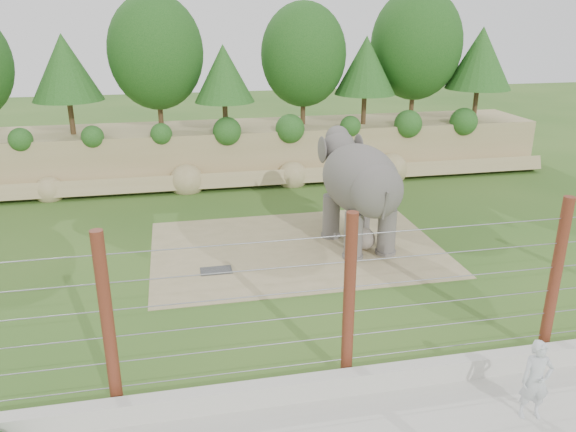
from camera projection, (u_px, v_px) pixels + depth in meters
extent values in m
plane|color=#305A1D|center=(301.00, 288.00, 16.90)|extent=(90.00, 90.00, 0.00)
cube|color=tan|center=(244.00, 150.00, 28.44)|extent=(30.00, 4.00, 2.50)
cube|color=tan|center=(251.00, 179.00, 26.63)|extent=(30.00, 1.37, 1.07)
cylinder|color=#3F2B19|center=(71.00, 117.00, 25.76)|extent=(0.24, 0.24, 1.58)
sphere|color=#124112|center=(65.00, 69.00, 25.03)|extent=(3.60, 3.60, 3.60)
cylinder|color=#3F2B19|center=(160.00, 109.00, 26.92)|extent=(0.24, 0.24, 1.92)
sphere|color=#124112|center=(156.00, 52.00, 26.02)|extent=(4.40, 4.40, 4.40)
cylinder|color=#3F2B19|center=(225.00, 116.00, 26.47)|extent=(0.24, 0.24, 1.40)
sphere|color=#124112|center=(224.00, 75.00, 25.82)|extent=(3.20, 3.20, 3.20)
cylinder|color=#3F2B19|center=(303.00, 106.00, 28.08)|extent=(0.24, 0.24, 1.82)
sphere|color=#124112|center=(303.00, 55.00, 27.24)|extent=(4.16, 4.16, 4.16)
cylinder|color=#3F2B19|center=(364.00, 109.00, 28.16)|extent=(0.24, 0.24, 1.50)
sphere|color=#124112|center=(366.00, 67.00, 27.46)|extent=(3.44, 3.44, 3.44)
cylinder|color=#3F2B19|center=(412.00, 99.00, 29.56)|extent=(0.24, 0.24, 2.03)
sphere|color=#124112|center=(416.00, 45.00, 28.62)|extent=(4.64, 4.64, 4.64)
cylinder|color=#3F2B19|center=(475.00, 104.00, 29.09)|extent=(0.24, 0.24, 1.64)
sphere|color=#124112|center=(480.00, 60.00, 28.33)|extent=(3.76, 3.76, 3.76)
cube|color=#93865C|center=(296.00, 248.00, 19.75)|extent=(10.00, 7.00, 0.02)
cube|color=#262628|center=(216.00, 270.00, 17.97)|extent=(1.00, 0.60, 0.03)
sphere|color=gray|center=(364.00, 239.00, 19.50)|extent=(0.77, 0.77, 0.77)
cube|color=beige|center=(353.00, 382.00, 12.21)|extent=(26.00, 0.35, 0.50)
cylinder|color=#552314|center=(108.00, 324.00, 11.12)|extent=(0.26, 0.26, 4.00)
cylinder|color=#552314|center=(349.00, 300.00, 12.07)|extent=(0.26, 0.26, 4.00)
cylinder|color=#552314|center=(555.00, 279.00, 13.03)|extent=(0.26, 0.26, 4.00)
cylinder|color=gray|center=(347.00, 359.00, 12.59)|extent=(20.00, 0.02, 0.02)
cylinder|color=gray|center=(348.00, 336.00, 12.38)|extent=(20.00, 0.02, 0.02)
cylinder|color=gray|center=(349.00, 312.00, 12.18)|extent=(20.00, 0.02, 0.02)
cylinder|color=gray|center=(350.00, 287.00, 11.97)|extent=(20.00, 0.02, 0.02)
cylinder|color=gray|center=(351.00, 261.00, 11.77)|extent=(20.00, 0.02, 0.02)
cylinder|color=gray|center=(352.00, 235.00, 11.56)|extent=(20.00, 0.02, 0.02)
imported|color=silver|center=(536.00, 380.00, 11.24)|extent=(0.70, 0.52, 1.74)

